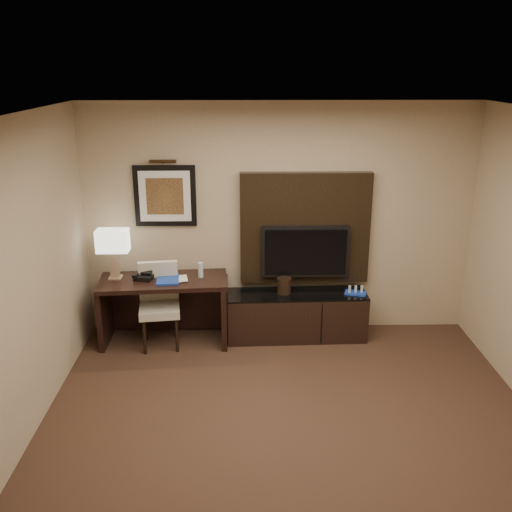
{
  "coord_description": "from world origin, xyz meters",
  "views": [
    {
      "loc": [
        -0.39,
        -3.89,
        3.07
      ],
      "look_at": [
        -0.28,
        1.8,
        1.15
      ],
      "focal_mm": 40.0,
      "sensor_mm": 36.0,
      "label": 1
    }
  ],
  "objects_px": {
    "desk": "(165,311)",
    "table_lamp": "(114,252)",
    "minibar_tray": "(356,290)",
    "desk_chair": "(160,308)",
    "water_bottle": "(201,270)",
    "ice_bucket": "(284,286)",
    "credenza": "(296,315)",
    "tv": "(305,251)",
    "desk_phone": "(144,275)"
  },
  "relations": [
    {
      "from": "desk",
      "to": "desk_chair",
      "type": "bearing_deg",
      "value": -114.35
    },
    {
      "from": "desk_chair",
      "to": "minibar_tray",
      "type": "height_order",
      "value": "desk_chair"
    },
    {
      "from": "tv",
      "to": "water_bottle",
      "type": "relative_size",
      "value": 5.7
    },
    {
      "from": "desk",
      "to": "tv",
      "type": "relative_size",
      "value": 1.43
    },
    {
      "from": "tv",
      "to": "water_bottle",
      "type": "xyz_separation_m",
      "value": [
        -1.2,
        -0.15,
        -0.16
      ]
    },
    {
      "from": "desk",
      "to": "desk_phone",
      "type": "height_order",
      "value": "desk_phone"
    },
    {
      "from": "desk_phone",
      "to": "water_bottle",
      "type": "bearing_deg",
      "value": 18.06
    },
    {
      "from": "desk",
      "to": "desk_phone",
      "type": "xyz_separation_m",
      "value": [
        -0.21,
        0.01,
        0.43
      ]
    },
    {
      "from": "water_bottle",
      "to": "table_lamp",
      "type": "bearing_deg",
      "value": -179.29
    },
    {
      "from": "desk_chair",
      "to": "desk_phone",
      "type": "distance_m",
      "value": 0.41
    },
    {
      "from": "table_lamp",
      "to": "minibar_tray",
      "type": "relative_size",
      "value": 2.57
    },
    {
      "from": "minibar_tray",
      "to": "ice_bucket",
      "type": "bearing_deg",
      "value": 177.29
    },
    {
      "from": "credenza",
      "to": "table_lamp",
      "type": "height_order",
      "value": "table_lamp"
    },
    {
      "from": "table_lamp",
      "to": "ice_bucket",
      "type": "xyz_separation_m",
      "value": [
        1.92,
        0.04,
        -0.43
      ]
    },
    {
      "from": "tv",
      "to": "desk_chair",
      "type": "xyz_separation_m",
      "value": [
        -1.66,
        -0.33,
        -0.56
      ]
    },
    {
      "from": "desk",
      "to": "table_lamp",
      "type": "relative_size",
      "value": 2.31
    },
    {
      "from": "desk",
      "to": "table_lamp",
      "type": "bearing_deg",
      "value": 170.38
    },
    {
      "from": "desk",
      "to": "minibar_tray",
      "type": "xyz_separation_m",
      "value": [
        2.2,
        0.05,
        0.21
      ]
    },
    {
      "from": "tv",
      "to": "desk_phone",
      "type": "distance_m",
      "value": 1.85
    },
    {
      "from": "desk_chair",
      "to": "ice_bucket",
      "type": "distance_m",
      "value": 1.44
    },
    {
      "from": "credenza",
      "to": "minibar_tray",
      "type": "relative_size",
      "value": 6.69
    },
    {
      "from": "desk_phone",
      "to": "ice_bucket",
      "type": "height_order",
      "value": "desk_phone"
    },
    {
      "from": "ice_bucket",
      "to": "desk",
      "type": "bearing_deg",
      "value": -176.34
    },
    {
      "from": "table_lamp",
      "to": "ice_bucket",
      "type": "relative_size",
      "value": 3.38
    },
    {
      "from": "tv",
      "to": "ice_bucket",
      "type": "xyz_separation_m",
      "value": [
        -0.25,
        -0.13,
        -0.37
      ]
    },
    {
      "from": "tv",
      "to": "ice_bucket",
      "type": "height_order",
      "value": "tv"
    },
    {
      "from": "desk_chair",
      "to": "desk",
      "type": "bearing_deg",
      "value": 62.4
    },
    {
      "from": "table_lamp",
      "to": "desk_phone",
      "type": "xyz_separation_m",
      "value": [
        0.33,
        -0.04,
        -0.26
      ]
    },
    {
      "from": "desk",
      "to": "credenza",
      "type": "bearing_deg",
      "value": -1.45
    },
    {
      "from": "desk",
      "to": "tv",
      "type": "distance_m",
      "value": 1.75
    },
    {
      "from": "ice_bucket",
      "to": "minibar_tray",
      "type": "height_order",
      "value": "ice_bucket"
    },
    {
      "from": "table_lamp",
      "to": "ice_bucket",
      "type": "bearing_deg",
      "value": 1.09
    },
    {
      "from": "desk_phone",
      "to": "water_bottle",
      "type": "height_order",
      "value": "water_bottle"
    },
    {
      "from": "ice_bucket",
      "to": "minibar_tray",
      "type": "distance_m",
      "value": 0.83
    },
    {
      "from": "desk_phone",
      "to": "ice_bucket",
      "type": "bearing_deg",
      "value": 16.04
    },
    {
      "from": "table_lamp",
      "to": "desk_phone",
      "type": "distance_m",
      "value": 0.42
    },
    {
      "from": "desk",
      "to": "water_bottle",
      "type": "height_order",
      "value": "water_bottle"
    },
    {
      "from": "tv",
      "to": "desk_chair",
      "type": "relative_size",
      "value": 1.08
    },
    {
      "from": "desk",
      "to": "table_lamp",
      "type": "xyz_separation_m",
      "value": [
        -0.54,
        0.05,
        0.69
      ]
    },
    {
      "from": "desk_phone",
      "to": "minibar_tray",
      "type": "bearing_deg",
      "value": 14.15
    },
    {
      "from": "minibar_tray",
      "to": "table_lamp",
      "type": "bearing_deg",
      "value": 179.94
    },
    {
      "from": "credenza",
      "to": "desk_chair",
      "type": "xyz_separation_m",
      "value": [
        -1.56,
        -0.19,
        0.18
      ]
    },
    {
      "from": "desk_chair",
      "to": "water_bottle",
      "type": "relative_size",
      "value": 5.28
    },
    {
      "from": "desk_chair",
      "to": "desk_phone",
      "type": "height_order",
      "value": "desk_chair"
    },
    {
      "from": "tv",
      "to": "desk_phone",
      "type": "bearing_deg",
      "value": -173.64
    },
    {
      "from": "table_lamp",
      "to": "credenza",
      "type": "bearing_deg",
      "value": 0.63
    },
    {
      "from": "tv",
      "to": "water_bottle",
      "type": "distance_m",
      "value": 1.22
    },
    {
      "from": "desk_phone",
      "to": "minibar_tray",
      "type": "xyz_separation_m",
      "value": [
        2.41,
        0.04,
        -0.22
      ]
    },
    {
      "from": "desk_chair",
      "to": "water_bottle",
      "type": "height_order",
      "value": "water_bottle"
    },
    {
      "from": "credenza",
      "to": "desk_phone",
      "type": "xyz_separation_m",
      "value": [
        -1.73,
        -0.06,
        0.54
      ]
    }
  ]
}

